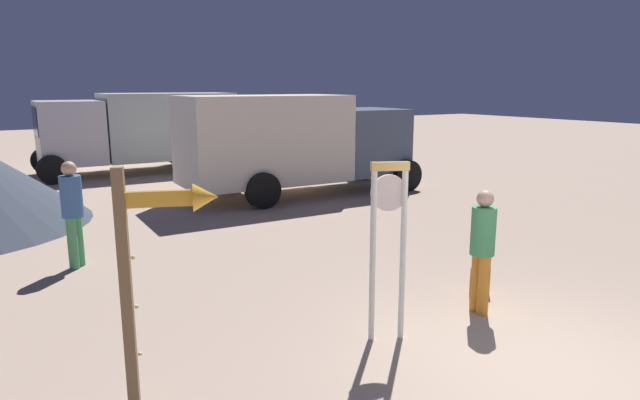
# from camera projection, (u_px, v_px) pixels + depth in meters

# --- Properties ---
(ground_plane) EXTENTS (80.00, 80.00, 0.00)m
(ground_plane) POSITION_uv_depth(u_px,v_px,m) (547.00, 370.00, 5.92)
(ground_plane) COLOR tan
(standing_clock) EXTENTS (0.44, 0.26, 2.15)m
(standing_clock) POSITION_uv_depth(u_px,v_px,m) (388.00, 232.00, 6.39)
(standing_clock) COLOR white
(standing_clock) RESTS_ON ground_plane
(arrow_sign) EXTENTS (0.90, 0.48, 2.31)m
(arrow_sign) POSITION_uv_depth(u_px,v_px,m) (157.00, 252.00, 4.90)
(arrow_sign) COLOR olive
(arrow_sign) RESTS_ON ground_plane
(person_near_clock) EXTENTS (0.32, 0.32, 1.67)m
(person_near_clock) POSITION_uv_depth(u_px,v_px,m) (482.00, 245.00, 7.24)
(person_near_clock) COLOR orange
(person_near_clock) RESTS_ON ground_plane
(backpack) EXTENTS (0.27, 0.18, 0.42)m
(backpack) POSITION_uv_depth(u_px,v_px,m) (480.00, 281.00, 8.00)
(backpack) COLOR orange
(backpack) RESTS_ON ground_plane
(person_distant) EXTENTS (0.34, 0.34, 1.79)m
(person_distant) POSITION_uv_depth(u_px,v_px,m) (72.00, 209.00, 9.08)
(person_distant) COLOR #4C9F63
(person_distant) RESTS_ON ground_plane
(box_truck_near) EXTENTS (6.65, 2.62, 2.75)m
(box_truck_near) POSITION_uv_depth(u_px,v_px,m) (293.00, 141.00, 15.09)
(box_truck_near) COLOR silver
(box_truck_near) RESTS_ON ground_plane
(box_truck_far) EXTENTS (6.67, 2.76, 2.73)m
(box_truck_far) POSITION_uv_depth(u_px,v_px,m) (142.00, 128.00, 19.31)
(box_truck_far) COLOR silver
(box_truck_far) RESTS_ON ground_plane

